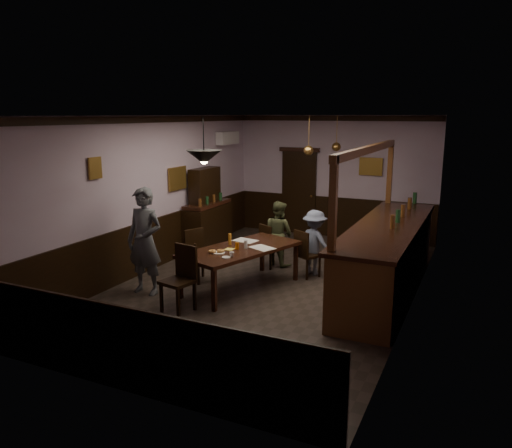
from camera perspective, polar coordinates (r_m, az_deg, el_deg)
The scene contains 31 objects.
room at distance 8.78m, azimuth 1.59°, elevation 2.46°, with size 5.01×8.01×3.01m.
dining_table at distance 8.70m, azimuth -1.75°, elevation -3.13°, with size 1.63×2.40×0.75m.
chair_far_left at distance 9.96m, azimuth 1.52°, elevation -2.31°, with size 0.52×0.52×0.88m.
chair_far_right at distance 9.41m, azimuth 5.63°, elevation -3.18°, with size 0.53×0.53×0.90m.
chair_near at distance 7.90m, azimuth -8.54°, elevation -5.80°, with size 0.53×0.53×1.03m.
chair_side at distance 9.28m, azimuth -6.68°, elevation -3.26°, with size 0.54×0.54×0.95m.
person_standing at distance 8.65m, azimuth -12.60°, elevation -1.93°, with size 0.67×0.44×1.84m, color #545960.
person_seated_left at distance 10.11m, azimuth 2.60°, elevation -1.06°, with size 0.64×0.50×1.32m, color #464C2D.
person_seated_right at distance 9.58m, azimuth 6.71°, elevation -2.11°, with size 0.81×0.47×1.25m, color slate.
newspaper_left at distance 9.14m, azimuth -1.22°, elevation -1.91°, with size 0.42×0.30×0.01m, color silver.
newspaper_right at distance 8.65m, azimuth 0.72°, elevation -2.74°, with size 0.42×0.30×0.01m, color silver.
napkin at distance 8.59m, azimuth -3.05°, elevation -2.89°, with size 0.15×0.15×0.00m, color #E5D354.
saucer at distance 8.10m, azimuth -3.41°, elevation -3.82°, with size 0.15×0.15×0.01m, color white.
coffee_cup at distance 8.11m, azimuth -2.80°, elevation -3.46°, with size 0.08×0.08×0.07m, color white.
pastry_plate at distance 8.36m, azimuth -4.31°, elevation -3.29°, with size 0.22×0.22×0.01m, color white.
pastry_ring_a at distance 8.35m, azimuth -5.03°, elevation -3.13°, with size 0.13×0.13×0.04m, color #C68C47.
pastry_ring_b at distance 8.37m, azimuth -4.06°, elevation -3.09°, with size 0.13×0.13×0.04m, color #C68C47.
soda_can at distance 8.56m, azimuth -2.18°, elevation -2.52°, with size 0.07×0.07×0.12m, color orange.
beer_glass at distance 8.85m, azimuth -3.01°, elevation -1.76°, with size 0.06×0.06×0.20m, color #BF721E.
water_glass at distance 8.60m, azimuth -1.18°, elevation -2.34°, with size 0.06×0.06×0.15m, color silver.
pepper_mill at distance 8.47m, azimuth -6.95°, elevation -2.71°, with size 0.04×0.04×0.14m, color black.
sideboard at distance 11.28m, azimuth -5.62°, elevation 0.75°, with size 0.50×1.40×1.86m.
bar_counter at distance 8.89m, azimuth 14.76°, elevation -3.57°, with size 1.04×4.47×2.50m.
door_back at distance 12.81m, azimuth 4.92°, elevation 3.56°, with size 0.90×0.06×2.10m, color black.
ac_unit at distance 12.31m, azimuth -3.26°, elevation 9.78°, with size 0.20×0.85×0.30m.
picture_left_small at distance 8.70m, azimuth -17.92°, elevation 6.10°, with size 0.04×0.28×0.36m.
picture_left_large at distance 10.62m, azimuth -8.96°, elevation 5.16°, with size 0.04×0.62×0.48m.
picture_back at distance 12.23m, azimuth 12.99°, elevation 6.41°, with size 0.55×0.04×0.42m.
pendant_iron at distance 7.86m, azimuth -5.97°, elevation 7.59°, with size 0.56×0.56×0.74m.
pendant_brass_mid at distance 10.25m, azimuth 6.03°, elevation 8.34°, with size 0.20×0.20×0.81m.
pendant_brass_far at distance 11.45m, azimuth 9.16°, elevation 8.68°, with size 0.20×0.20×0.81m.
Camera 1 is at (3.43, -7.94, 3.03)m, focal length 35.00 mm.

